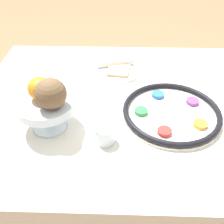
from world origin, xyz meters
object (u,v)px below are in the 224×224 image
object	(u,v)px
fruit_stand	(46,107)
napkin_roll	(115,62)
coconut	(51,94)
cup_near	(105,134)
seder_plate	(171,112)
bread_plate	(118,72)
orange_fruit	(39,89)

from	to	relation	value
fruit_stand	napkin_roll	size ratio (longest dim) A/B	1.12
coconut	napkin_roll	world-z (taller)	coconut
coconut	cup_near	bearing A→B (deg)	167.35
seder_plate	bread_plate	world-z (taller)	seder_plate
bread_plate	seder_plate	bearing A→B (deg)	124.04
orange_fruit	cup_near	xyz separation A→B (m)	(-0.21, 0.08, -0.12)
fruit_stand	napkin_roll	bearing A→B (deg)	-117.07
seder_plate	napkin_roll	world-z (taller)	napkin_roll
coconut	bread_plate	xyz separation A→B (m)	(-0.20, -0.39, -0.15)
cup_near	bread_plate	bearing A→B (deg)	-94.88
seder_plate	napkin_roll	distance (m)	0.41
bread_plate	cup_near	size ratio (longest dim) A/B	2.85
seder_plate	fruit_stand	xyz separation A→B (m)	(0.43, 0.07, 0.07)
fruit_stand	bread_plate	bearing A→B (deg)	-122.80
seder_plate	cup_near	distance (m)	0.27
seder_plate	coconut	bearing A→B (deg)	14.12
fruit_stand	coconut	bearing A→B (deg)	137.78
seder_plate	napkin_roll	xyz separation A→B (m)	(0.21, -0.35, 0.01)
seder_plate	orange_fruit	size ratio (longest dim) A/B	4.70
orange_fruit	napkin_roll	world-z (taller)	orange_fruit
bread_plate	cup_near	world-z (taller)	cup_near
bread_plate	coconut	bearing A→B (deg)	62.76
orange_fruit	cup_near	size ratio (longest dim) A/B	1.17
seder_plate	cup_near	bearing A→B (deg)	30.45
orange_fruit	seder_plate	bearing A→B (deg)	-172.50
fruit_stand	cup_near	size ratio (longest dim) A/B	3.04
fruit_stand	orange_fruit	world-z (taller)	orange_fruit
seder_plate	coconut	world-z (taller)	coconut
seder_plate	fruit_stand	bearing A→B (deg)	9.38
coconut	napkin_roll	size ratio (longest dim) A/B	0.55
napkin_roll	cup_near	xyz separation A→B (m)	(0.02, 0.49, 0.01)
seder_plate	bread_plate	xyz separation A→B (m)	(0.20, -0.29, -0.01)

